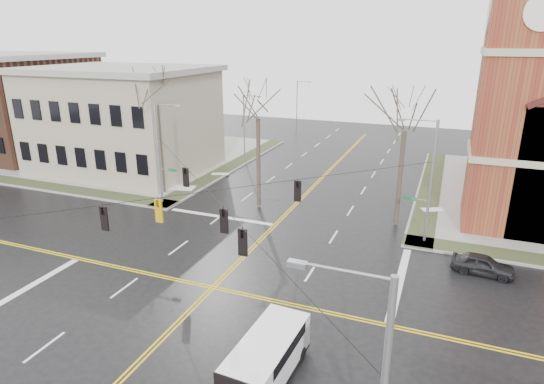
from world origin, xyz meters
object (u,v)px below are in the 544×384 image
at_px(signal_pole_nw, 160,151).
at_px(tree_ne, 405,125).
at_px(tree_nw_far, 156,97).
at_px(cargo_van, 269,353).
at_px(signal_pole_ne, 429,179).
at_px(streetlight_north_b, 298,104).
at_px(parked_car_a, 483,264).
at_px(streetlight_north_a, 245,125).
at_px(tree_nw_near, 258,113).

xyz_separation_m(signal_pole_nw, tree_ne, (20.43, 2.69, 3.25)).
bearing_deg(tree_nw_far, cargo_van, -46.08).
distance_m(signal_pole_ne, streetlight_north_b, 42.61).
bearing_deg(streetlight_north_b, tree_ne, -59.70).
xyz_separation_m(signal_pole_ne, parked_car_a, (3.98, -3.57, -4.30)).
relative_size(tree_nw_far, tree_ne, 1.13).
bearing_deg(signal_pole_ne, tree_nw_far, 174.06).
distance_m(streetlight_north_a, tree_nw_far, 14.96).
distance_m(signal_pole_nw, cargo_van, 24.79).
height_order(streetlight_north_a, tree_ne, tree_ne).
relative_size(signal_pole_ne, tree_ne, 0.79).
distance_m(signal_pole_ne, cargo_van, 18.47).
relative_size(signal_pole_ne, parked_car_a, 2.36).
xyz_separation_m(signal_pole_ne, cargo_van, (-5.29, -17.30, -3.73)).
distance_m(streetlight_north_b, cargo_van, 56.42).
relative_size(tree_nw_far, tree_nw_near, 1.10).
bearing_deg(signal_pole_nw, tree_nw_far, 124.64).
height_order(signal_pole_ne, tree_ne, tree_ne).
xyz_separation_m(parked_car_a, tree_ne, (-6.19, 6.26, 7.55)).
height_order(streetlight_north_a, tree_nw_far, tree_nw_far).
bearing_deg(signal_pole_ne, parked_car_a, -41.89).
height_order(parked_car_a, tree_nw_far, tree_nw_far).
relative_size(parked_car_a, tree_ne, 0.34).
height_order(tree_nw_far, tree_ne, tree_nw_far).
distance_m(tree_nw_near, tree_ne, 12.02).
xyz_separation_m(signal_pole_nw, parked_car_a, (26.62, -3.57, -4.30)).
bearing_deg(tree_ne, streetlight_north_b, 120.30).
relative_size(streetlight_north_b, tree_nw_far, 0.62).
bearing_deg(streetlight_north_a, parked_car_a, -37.71).
xyz_separation_m(cargo_van, tree_ne, (3.08, 19.99, 6.98)).
xyz_separation_m(streetlight_north_b, tree_nw_far, (-2.42, -33.96, 4.79)).
distance_m(streetlight_north_b, tree_ne, 39.34).
distance_m(signal_pole_nw, tree_ne, 20.86).
distance_m(streetlight_north_b, tree_nw_near, 35.13).
bearing_deg(tree_ne, tree_nw_near, -178.93).
xyz_separation_m(streetlight_north_a, streetlight_north_b, (0.00, 20.00, 0.00)).
height_order(cargo_van, tree_nw_near, tree_nw_near).
bearing_deg(cargo_van, tree_nw_near, 117.29).
bearing_deg(parked_car_a, signal_pole_ne, 53.97).
relative_size(signal_pole_nw, cargo_van, 1.63).
height_order(cargo_van, parked_car_a, cargo_van).
xyz_separation_m(streetlight_north_a, tree_nw_near, (7.74, -14.03, 3.99)).
relative_size(cargo_van, tree_nw_near, 0.47).
bearing_deg(signal_pole_ne, tree_nw_near, 170.17).
bearing_deg(parked_car_a, tree_nw_near, 77.52).
relative_size(signal_pole_nw, tree_nw_near, 0.77).
distance_m(streetlight_north_a, tree_nw_near, 16.52).
relative_size(streetlight_north_a, tree_nw_near, 0.68).
bearing_deg(tree_nw_near, cargo_van, -65.67).
bearing_deg(signal_pole_ne, streetlight_north_a, 143.10).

